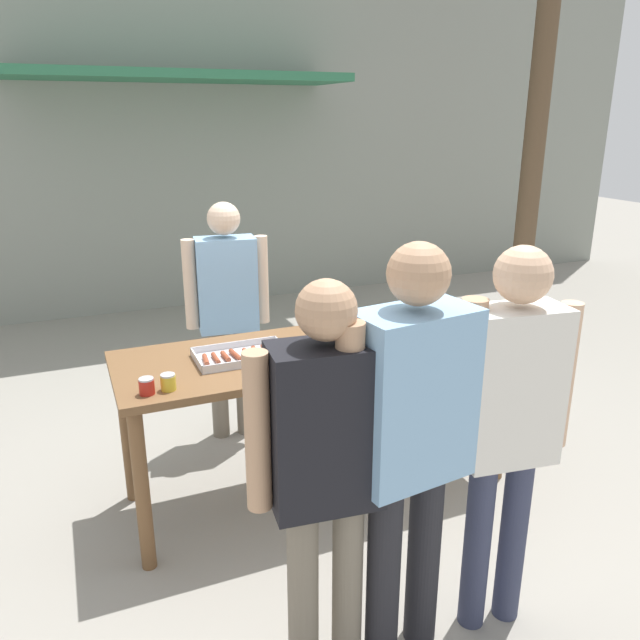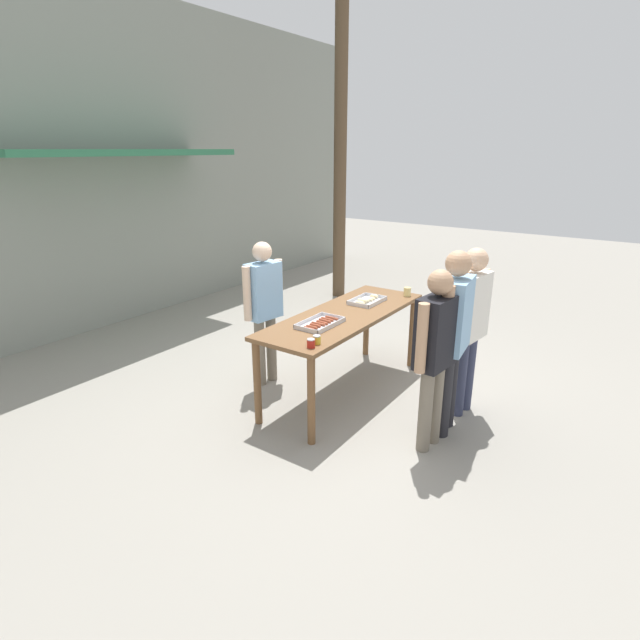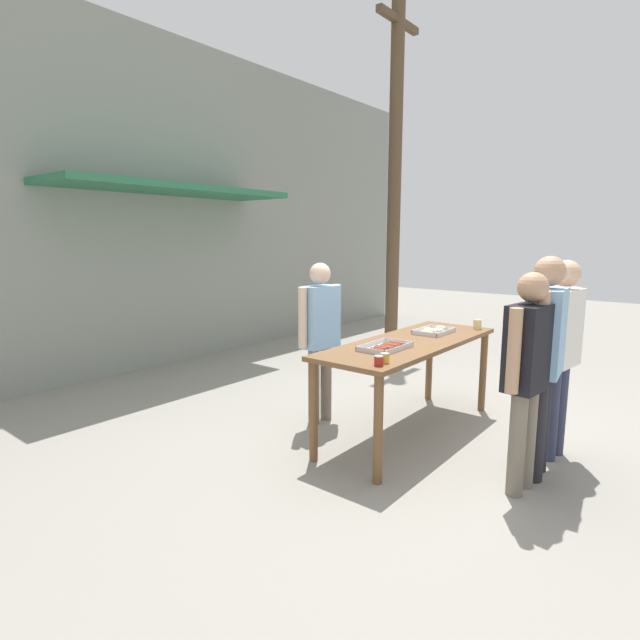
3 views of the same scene
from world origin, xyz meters
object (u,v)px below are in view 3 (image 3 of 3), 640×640
at_px(condiment_jar_mustard, 379,361).
at_px(person_customer_with_cup, 561,341).
at_px(person_customer_holding_hotdog, 528,364).
at_px(food_tray_sausages, 385,347).
at_px(condiment_jar_ketchup, 385,358).
at_px(utility_pole, 395,164).
at_px(food_tray_buns, 433,331).
at_px(person_server_behind_table, 320,328).
at_px(beer_cup, 477,324).
at_px(person_customer_waiting_in_line, 544,349).

xyz_separation_m(condiment_jar_mustard, person_customer_with_cup, (1.23, -0.93, 0.07)).
height_order(person_customer_holding_hotdog, person_customer_with_cup, person_customer_with_cup).
bearing_deg(food_tray_sausages, condiment_jar_ketchup, -148.95).
xyz_separation_m(condiment_jar_ketchup, utility_pole, (3.92, 2.27, 2.02)).
xyz_separation_m(food_tray_buns, person_customer_with_cup, (-0.16, -1.19, 0.08)).
bearing_deg(food_tray_buns, condiment_jar_ketchup, -169.08).
bearing_deg(condiment_jar_ketchup, person_server_behind_table, 62.51).
height_order(food_tray_sausages, person_customer_with_cup, person_customer_with_cup).
distance_m(person_customer_holding_hotdog, utility_pole, 5.15).
height_order(food_tray_buns, utility_pole, utility_pole).
relative_size(beer_cup, person_server_behind_table, 0.06).
relative_size(food_tray_sausages, person_customer_holding_hotdog, 0.30).
xyz_separation_m(condiment_jar_ketchup, beer_cup, (1.78, -0.00, 0.01)).
bearing_deg(beer_cup, food_tray_buns, 153.01).
bearing_deg(food_tray_buns, person_customer_holding_hotdog, -128.02).
xyz_separation_m(food_tray_buns, beer_cup, (0.49, -0.25, 0.03)).
distance_m(person_server_behind_table, utility_pole, 4.09).
relative_size(food_tray_buns, condiment_jar_mustard, 5.41).
bearing_deg(food_tray_sausages, beer_cup, -10.34).
xyz_separation_m(beer_cup, person_customer_waiting_in_line, (-1.07, -0.92, 0.07)).
height_order(condiment_jar_ketchup, utility_pole, utility_pole).
bearing_deg(beer_cup, person_server_behind_table, 139.01).
height_order(condiment_jar_mustard, person_server_behind_table, person_server_behind_table).
distance_m(condiment_jar_ketchup, person_customer_with_cup, 1.47).
distance_m(food_tray_sausages, person_customer_waiting_in_line, 1.21).
height_order(condiment_jar_ketchup, beer_cup, beer_cup).
xyz_separation_m(condiment_jar_ketchup, person_server_behind_table, (0.55, 1.06, 0.03)).
bearing_deg(person_customer_with_cup, person_customer_waiting_in_line, 5.40).
distance_m(person_customer_with_cup, person_customer_waiting_in_line, 0.42).
bearing_deg(person_customer_holding_hotdog, utility_pole, -131.92).
bearing_deg(beer_cup, person_customer_holding_hotdog, -147.05).
relative_size(food_tray_buns, beer_cup, 4.20).
distance_m(person_customer_with_cup, utility_pole, 4.68).
bearing_deg(person_server_behind_table, person_customer_waiting_in_line, -78.58).
relative_size(food_tray_sausages, person_server_behind_table, 0.30).
distance_m(food_tray_sausages, condiment_jar_mustard, 0.57).
bearing_deg(person_customer_waiting_in_line, food_tray_buns, -123.55).
bearing_deg(food_tray_sausages, person_customer_waiting_in_line, -75.77).
distance_m(condiment_jar_ketchup, person_server_behind_table, 1.20).
xyz_separation_m(food_tray_sausages, person_customer_with_cup, (0.72, -1.19, 0.09)).
xyz_separation_m(food_tray_sausages, beer_cup, (1.37, -0.25, 0.04)).
bearing_deg(condiment_jar_mustard, food_tray_buns, 10.52).
bearing_deg(condiment_jar_mustard, person_customer_with_cup, -37.24).
relative_size(person_customer_holding_hotdog, person_customer_waiting_in_line, 0.94).
distance_m(beer_cup, person_customer_with_cup, 1.14).
relative_size(condiment_jar_ketchup, person_customer_with_cup, 0.05).
xyz_separation_m(beer_cup, utility_pole, (2.14, 2.28, 2.01)).
relative_size(condiment_jar_mustard, person_customer_with_cup, 0.05).
bearing_deg(person_customer_holding_hotdog, condiment_jar_ketchup, -60.90).
distance_m(food_tray_buns, beer_cup, 0.55).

